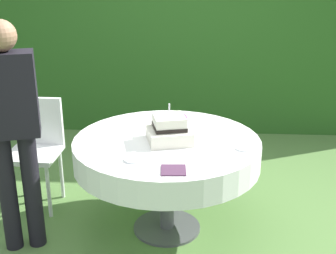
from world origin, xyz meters
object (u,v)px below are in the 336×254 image
Objects in this scene: napkin_stack at (173,170)px; standing_person at (11,124)px; wedding_cake at (170,130)px; serving_plate_near at (133,160)px; serving_plate_left at (188,118)px; cake_table at (167,152)px; serving_plate_far at (244,148)px; garden_chair at (36,142)px.

napkin_stack is 0.09× the size of standing_person.
napkin_stack is (0.05, -0.48, -0.08)m from wedding_cake.
serving_plate_near is at bearing -121.66° from wedding_cake.
serving_plate_left reaches higher than napkin_stack.
napkin_stack is 1.11m from standing_person.
cake_table is 0.43m from serving_plate_near.
serving_plate_far is at bearing 17.48° from serving_plate_near.
serving_plate_far is at bearing 38.49° from napkin_stack.
garden_chair reaches higher than serving_plate_left.
garden_chair is at bearing 143.25° from napkin_stack.
serving_plate_far is 0.07× the size of standing_person.
serving_plate_left is at bearing 72.70° from cake_table.
wedding_cake is 0.40× the size of garden_chair.
cake_table is 1.15m from garden_chair.
serving_plate_near is 0.08× the size of standing_person.
serving_plate_far is at bearing 4.74° from standing_person.
serving_plate_left is 0.15× the size of garden_chair.
standing_person is at bearing -166.38° from wedding_cake.
serving_plate_far is 0.71m from serving_plate_left.
garden_chair is at bearing 161.77° from cake_table.
cake_table is at bearing 15.35° from standing_person.
serving_plate_far is 0.58m from napkin_stack.
wedding_cake is at bearing 166.48° from serving_plate_far.
serving_plate_left is at bearing 76.28° from wedding_cake.
wedding_cake is (0.02, -0.03, 0.18)m from cake_table.
wedding_cake reaches higher than serving_plate_near.
serving_plate_near is 0.88× the size of serving_plate_left.
serving_plate_far is 1.54m from standing_person.
serving_plate_near is at bearing 152.58° from napkin_stack.
cake_table is 0.83× the size of standing_person.
serving_plate_near is 0.75m from serving_plate_far.
garden_chair is (-0.90, 0.73, -0.20)m from serving_plate_near.
standing_person is (-0.81, 0.10, 0.19)m from serving_plate_near.
garden_chair is 0.56× the size of standing_person.
serving_plate_near is at bearing -162.52° from serving_plate_far.
wedding_cake is at bearing -47.60° from cake_table.
serving_plate_left is at bearing 4.32° from garden_chair.
wedding_cake is 3.29× the size of serving_plate_far.
serving_plate_left is at bearing 68.16° from serving_plate_near.
standing_person is (-1.02, -0.25, 0.11)m from wedding_cake.
wedding_cake is 0.22× the size of standing_person.
standing_person reaches higher than serving_plate_far.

